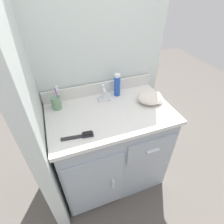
{
  "coord_description": "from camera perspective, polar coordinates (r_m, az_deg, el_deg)",
  "views": [
    {
      "loc": [
        -0.33,
        -0.93,
        1.6
      ],
      "look_at": [
        0.0,
        -0.03,
        0.84
      ],
      "focal_mm": 28.0,
      "sensor_mm": 36.0,
      "label": 1
    }
  ],
  "objects": [
    {
      "name": "ground_plane",
      "position": [
        1.88,
        -0.31,
        -19.81
      ],
      "size": [
        6.0,
        6.0,
        0.0
      ],
      "primitive_type": "plane",
      "color": "#4C4742"
    },
    {
      "name": "wall_back",
      "position": [
        1.39,
        -5.23,
        17.22
      ],
      "size": [
        1.09,
        0.08,
        2.2
      ],
      "primitive_type": "cube",
      "color": "silver",
      "rests_on": "ground_plane"
    },
    {
      "name": "wall_left",
      "position": [
        1.07,
        -26.9,
        6.08
      ],
      "size": [
        0.08,
        0.63,
        2.2
      ],
      "primitive_type": "cube",
      "color": "silver",
      "rests_on": "ground_plane"
    },
    {
      "name": "vanity",
      "position": [
        1.53,
        -0.37,
        -11.54
      ],
      "size": [
        0.91,
        0.57,
        0.82
      ],
      "color": "#9EA8B2",
      "rests_on": "ground_plane"
    },
    {
      "name": "backsplash",
      "position": [
        1.44,
        -4.04,
        7.76
      ],
      "size": [
        0.91,
        0.02,
        0.1
      ],
      "color": "silver",
      "rests_on": "vanity"
    },
    {
      "name": "sink_faucet",
      "position": [
        1.36,
        -2.72,
        5.57
      ],
      "size": [
        0.09,
        0.09,
        0.14
      ],
      "color": "silver",
      "rests_on": "vanity"
    },
    {
      "name": "toothbrush_cup",
      "position": [
        1.33,
        -17.73,
        2.94
      ],
      "size": [
        0.07,
        0.07,
        0.19
      ],
      "color": "gray",
      "rests_on": "vanity"
    },
    {
      "name": "shaving_cream_can",
      "position": [
        1.4,
        1.68,
        8.81
      ],
      "size": [
        0.05,
        0.05,
        0.19
      ],
      "color": "#234CB2",
      "rests_on": "vanity"
    },
    {
      "name": "hairbrush",
      "position": [
        1.09,
        -9.76,
        -7.6
      ],
      "size": [
        0.2,
        0.05,
        0.03
      ],
      "rotation": [
        0.0,
        0.0,
        -0.12
      ],
      "color": "#232328",
      "rests_on": "vanity"
    },
    {
      "name": "hand_towel",
      "position": [
        1.37,
        12.66,
        4.61
      ],
      "size": [
        0.2,
        0.18,
        0.08
      ],
      "color": "beige",
      "rests_on": "vanity"
    }
  ]
}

